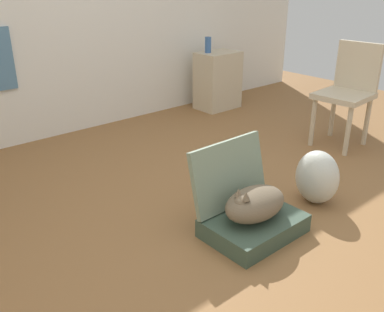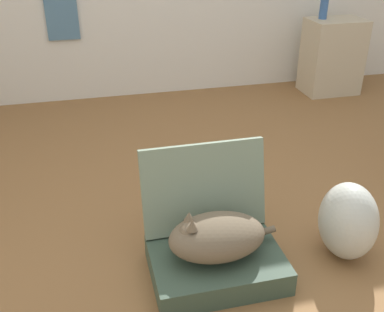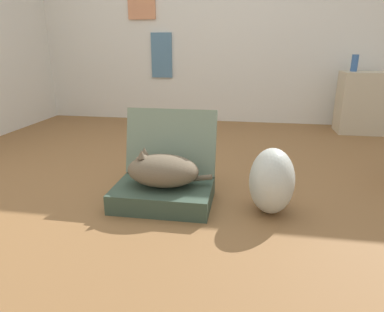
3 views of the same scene
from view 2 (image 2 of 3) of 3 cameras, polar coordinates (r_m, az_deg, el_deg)
name	(u,v)px [view 2 (image 2 of 3)]	position (r m, az deg, el deg)	size (l,w,h in m)	color
ground_plane	(242,229)	(2.49, 6.32, -9.03)	(7.68, 7.68, 0.00)	olive
suitcase_base	(216,264)	(2.17, 3.04, -13.33)	(0.60, 0.43, 0.12)	#384C3D
suitcase_lid	(204,188)	(2.18, 1.50, -3.99)	(0.60, 0.43, 0.04)	gray
cat	(216,236)	(2.06, 2.99, -9.99)	(0.52, 0.28, 0.23)	brown
plastic_bag_white	(348,221)	(2.32, 18.88, -7.69)	(0.26, 0.32, 0.39)	silver
side_table	(332,57)	(4.48, 17.09, 11.78)	(0.49, 0.35, 0.67)	beige
vase_tall	(324,8)	(4.36, 16.13, 17.28)	(0.07, 0.07, 0.18)	#38609E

